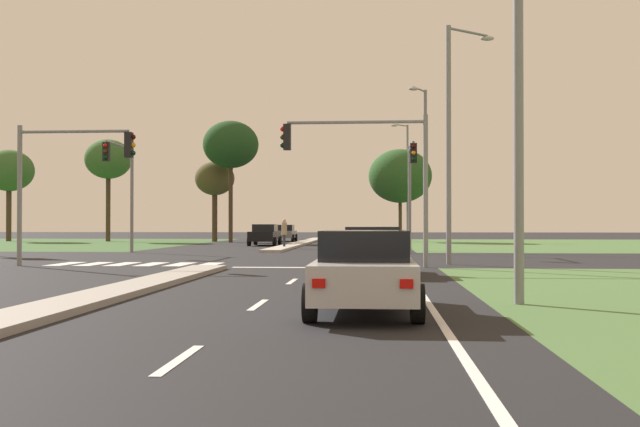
# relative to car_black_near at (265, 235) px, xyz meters

# --- Properties ---
(ground_plane) EXTENTS (200.00, 200.00, 0.00)m
(ground_plane) POSITION_rel_car_black_near_xyz_m (2.21, -20.14, -0.78)
(ground_plane) COLOR black
(grass_verge_far_right) EXTENTS (35.00, 35.00, 0.01)m
(grass_verge_far_right) POSITION_rel_car_black_near_xyz_m (27.71, 4.36, -0.78)
(grass_verge_far_right) COLOR #476B38
(grass_verge_far_right) RESTS_ON ground
(median_island_near) EXTENTS (1.20, 22.00, 0.14)m
(median_island_near) POSITION_rel_car_black_near_xyz_m (2.21, -39.14, -0.71)
(median_island_near) COLOR gray
(median_island_near) RESTS_ON ground
(median_island_far) EXTENTS (1.20, 36.00, 0.14)m
(median_island_far) POSITION_rel_car_black_near_xyz_m (2.21, 4.86, -0.71)
(median_island_far) COLOR #ADA89E
(median_island_far) RESTS_ON ground
(lane_dash_near) EXTENTS (0.14, 2.00, 0.01)m
(lane_dash_near) POSITION_rel_car_black_near_xyz_m (5.71, -45.66, -0.78)
(lane_dash_near) COLOR silver
(lane_dash_near) RESTS_ON ground
(lane_dash_second) EXTENTS (0.14, 2.00, 0.01)m
(lane_dash_second) POSITION_rel_car_black_near_xyz_m (5.71, -39.66, -0.78)
(lane_dash_second) COLOR silver
(lane_dash_second) RESTS_ON ground
(lane_dash_third) EXTENTS (0.14, 2.00, 0.01)m
(lane_dash_third) POSITION_rel_car_black_near_xyz_m (5.71, -33.66, -0.78)
(lane_dash_third) COLOR silver
(lane_dash_third) RESTS_ON ground
(lane_dash_fourth) EXTENTS (0.14, 2.00, 0.01)m
(lane_dash_fourth) POSITION_rel_car_black_near_xyz_m (5.71, -27.66, -0.78)
(lane_dash_fourth) COLOR silver
(lane_dash_fourth) RESTS_ON ground
(edge_line_right) EXTENTS (0.14, 24.00, 0.01)m
(edge_line_right) POSITION_rel_car_black_near_xyz_m (9.06, -38.14, -0.78)
(edge_line_right) COLOR silver
(edge_line_right) RESTS_ON ground
(stop_bar_near) EXTENTS (6.40, 0.50, 0.01)m
(stop_bar_near) POSITION_rel_car_black_near_xyz_m (6.01, -27.14, -0.78)
(stop_bar_near) COLOR silver
(stop_bar_near) RESTS_ON ground
(crosswalk_bar_near) EXTENTS (0.70, 2.80, 0.01)m
(crosswalk_bar_near) POSITION_rel_car_black_near_xyz_m (-4.19, -25.34, -0.78)
(crosswalk_bar_near) COLOR silver
(crosswalk_bar_near) RESTS_ON ground
(crosswalk_bar_second) EXTENTS (0.70, 2.80, 0.01)m
(crosswalk_bar_second) POSITION_rel_car_black_near_xyz_m (-3.04, -25.34, -0.78)
(crosswalk_bar_second) COLOR silver
(crosswalk_bar_second) RESTS_ON ground
(crosswalk_bar_third) EXTENTS (0.70, 2.80, 0.01)m
(crosswalk_bar_third) POSITION_rel_car_black_near_xyz_m (-1.89, -25.34, -0.78)
(crosswalk_bar_third) COLOR silver
(crosswalk_bar_third) RESTS_ON ground
(crosswalk_bar_fourth) EXTENTS (0.70, 2.80, 0.01)m
(crosswalk_bar_fourth) POSITION_rel_car_black_near_xyz_m (-0.74, -25.34, -0.78)
(crosswalk_bar_fourth) COLOR silver
(crosswalk_bar_fourth) RESTS_ON ground
(crosswalk_bar_fifth) EXTENTS (0.70, 2.80, 0.01)m
(crosswalk_bar_fifth) POSITION_rel_car_black_near_xyz_m (0.41, -25.34, -0.78)
(crosswalk_bar_fifth) COLOR silver
(crosswalk_bar_fifth) RESTS_ON ground
(crosswalk_bar_sixth) EXTENTS (0.70, 2.80, 0.01)m
(crosswalk_bar_sixth) POSITION_rel_car_black_near_xyz_m (1.56, -25.34, -0.78)
(crosswalk_bar_sixth) COLOR silver
(crosswalk_bar_sixth) RESTS_ON ground
(car_black_near) EXTENTS (2.03, 4.56, 1.53)m
(car_black_near) POSITION_rel_car_black_near_xyz_m (0.00, 0.00, 0.00)
(car_black_near) COLOR black
(car_black_near) RESTS_ON ground
(car_beige_second) EXTENTS (2.07, 4.21, 1.49)m
(car_beige_second) POSITION_rel_car_black_near_xyz_m (7.90, -30.67, -0.02)
(car_beige_second) COLOR #BCAD8E
(car_beige_second) RESTS_ON ground
(car_silver_third) EXTENTS (1.95, 4.60, 1.48)m
(car_silver_third) POSITION_rel_car_black_near_xyz_m (7.81, -40.78, -0.03)
(car_silver_third) COLOR #B7B7BC
(car_silver_third) RESTS_ON ground
(car_grey_fourth) EXTENTS (2.09, 4.20, 1.47)m
(car_grey_fourth) POSITION_rel_car_black_near_xyz_m (-0.12, 12.39, -0.03)
(car_grey_fourth) COLOR slate
(car_grey_fourth) RESTS_ON ground
(traffic_signal_near_right) EXTENTS (5.40, 0.32, 5.55)m
(traffic_signal_near_right) POSITION_rel_car_black_near_xyz_m (7.82, -26.74, 3.09)
(traffic_signal_near_right) COLOR gray
(traffic_signal_near_right) RESTS_ON ground
(traffic_signal_far_right) EXTENTS (0.32, 4.70, 5.74)m
(traffic_signal_far_right) POSITION_rel_car_black_near_xyz_m (9.81, -15.21, 3.17)
(traffic_signal_far_right) COLOR gray
(traffic_signal_far_right) RESTS_ON ground
(traffic_signal_far_left) EXTENTS (0.32, 4.34, 5.94)m
(traffic_signal_far_left) POSITION_rel_car_black_near_xyz_m (-5.39, -15.04, 3.27)
(traffic_signal_far_left) COLOR gray
(traffic_signal_far_left) RESTS_ON ground
(traffic_signal_near_left) EXTENTS (4.55, 0.32, 5.30)m
(traffic_signal_near_left) POSITION_rel_car_black_near_xyz_m (-3.71, -26.74, 2.88)
(traffic_signal_near_left) COLOR gray
(traffic_signal_near_left) RESTS_ON ground
(street_lamp_near) EXTENTS (1.99, 0.31, 10.06)m
(street_lamp_near) POSITION_rel_car_black_near_xyz_m (10.70, -39.14, 4.76)
(street_lamp_near) COLOR gray
(street_lamp_near) RESTS_ON ground
(street_lamp_second) EXTENTS (2.08, 1.61, 9.32)m
(street_lamp_second) POSITION_rel_car_black_near_xyz_m (11.00, -24.47, 4.44)
(street_lamp_second) COLOR gray
(street_lamp_second) RESTS_ON ground
(street_lamp_third) EXTENTS (1.12, 1.80, 9.26)m
(street_lamp_third) POSITION_rel_car_black_near_xyz_m (10.77, -10.78, 4.36)
(street_lamp_third) COLOR gray
(street_lamp_third) RESTS_ON ground
(street_lamp_fourth) EXTENTS (1.60, 1.49, 10.44)m
(street_lamp_fourth) POSITION_rel_car_black_near_xyz_m (10.73, 13.96, 4.96)
(street_lamp_fourth) COLOR gray
(street_lamp_fourth) RESTS_ON ground
(pedestrian_at_median) EXTENTS (0.34, 0.34, 1.73)m
(pedestrian_at_median) POSITION_rel_car_black_near_xyz_m (2.23, -6.80, 0.41)
(pedestrian_at_median) COLOR #232833
(pedestrian_at_median) RESTS_ON median_island_far
(treeline_near) EXTENTS (4.37, 4.37, 8.18)m
(treeline_near) POSITION_rel_car_black_near_xyz_m (-24.70, 11.13, 5.48)
(treeline_near) COLOR #423323
(treeline_near) RESTS_ON ground
(treeline_second) EXTENTS (4.11, 4.11, 9.02)m
(treeline_second) POSITION_rel_car_black_near_xyz_m (-15.58, 11.02, 6.42)
(treeline_second) COLOR #423323
(treeline_second) RESTS_ON ground
(treeline_third) EXTENTS (3.43, 3.43, 6.96)m
(treeline_third) POSITION_rel_car_black_near_xyz_m (-5.97, 10.66, 4.62)
(treeline_third) COLOR #423323
(treeline_third) RESTS_ON ground
(treeline_fourth) EXTENTS (4.62, 4.62, 10.11)m
(treeline_fourth) POSITION_rel_car_black_near_xyz_m (-4.03, 7.89, 7.32)
(treeline_fourth) COLOR #423323
(treeline_fourth) RESTS_ON ground
(treeline_fifth) EXTENTS (5.49, 5.49, 8.04)m
(treeline_fifth) POSITION_rel_car_black_near_xyz_m (10.11, 11.84, 4.92)
(treeline_fifth) COLOR #423323
(treeline_fifth) RESTS_ON ground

